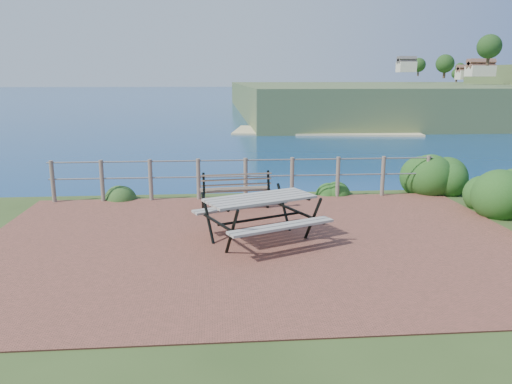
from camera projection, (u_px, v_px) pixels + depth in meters
ground at (257, 242)px, 9.08m from camera, size 10.00×7.00×0.12m
ocean at (216, 85)px, 203.31m from camera, size 1200.00×1200.00×0.00m
safety_railing at (246, 176)px, 12.21m from camera, size 9.40×0.10×1.00m
picnic_table at (260, 214)px, 9.00m from camera, size 2.10×1.57×0.82m
park_bench at (235, 184)px, 11.29m from camera, size 1.60×0.56×0.88m
shrub_right_front at (503, 211)px, 11.24m from camera, size 1.27×1.27×1.81m
shrub_right_edge at (435, 193)px, 12.97m from camera, size 1.18×1.18×1.68m
shrub_lip_west at (118, 199)px, 12.32m from camera, size 0.73×0.73×0.46m
shrub_lip_east at (335, 194)px, 12.87m from camera, size 0.80×0.80×0.55m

